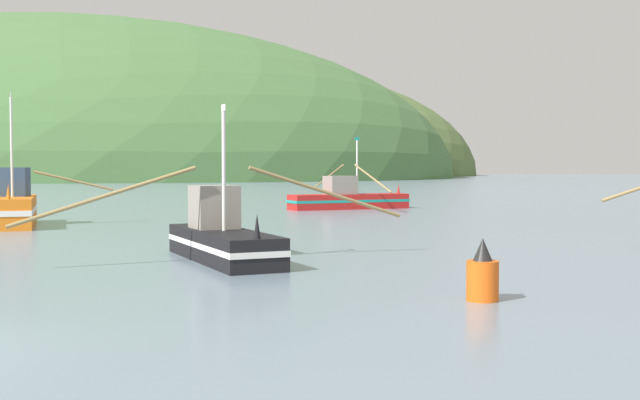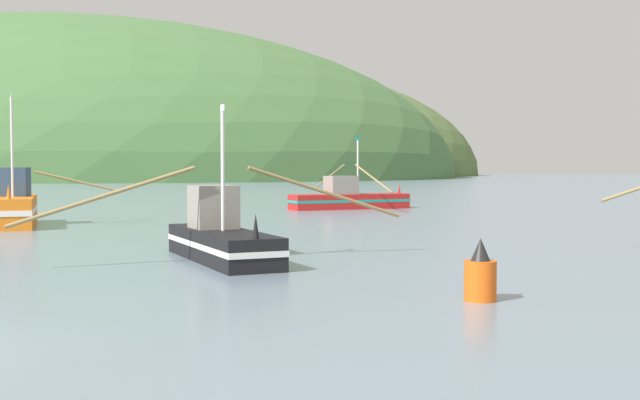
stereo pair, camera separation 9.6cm
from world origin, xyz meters
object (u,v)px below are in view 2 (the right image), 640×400
object	(u,v)px
fishing_boat_black	(221,238)
channel_buoy	(480,276)
fishing_boat_orange	(13,208)
fishing_boat_red	(348,198)

from	to	relation	value
fishing_boat_black	channel_buoy	xyz separation A→B (m)	(7.24, -7.06, -0.15)
fishing_boat_orange	fishing_boat_black	xyz separation A→B (m)	(13.22, -13.51, -0.21)
fishing_boat_red	channel_buoy	world-z (taller)	fishing_boat_red
fishing_boat_orange	channel_buoy	bearing A→B (deg)	22.63
fishing_boat_red	channel_buoy	bearing A→B (deg)	-111.81
channel_buoy	fishing_boat_red	bearing A→B (deg)	96.83
fishing_boat_orange	channel_buoy	world-z (taller)	fishing_boat_orange
fishing_boat_orange	fishing_boat_red	xyz separation A→B (m)	(15.95, 17.08, -0.18)
fishing_boat_orange	fishing_boat_black	world-z (taller)	fishing_boat_orange
fishing_boat_black	channel_buoy	world-z (taller)	fishing_boat_black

